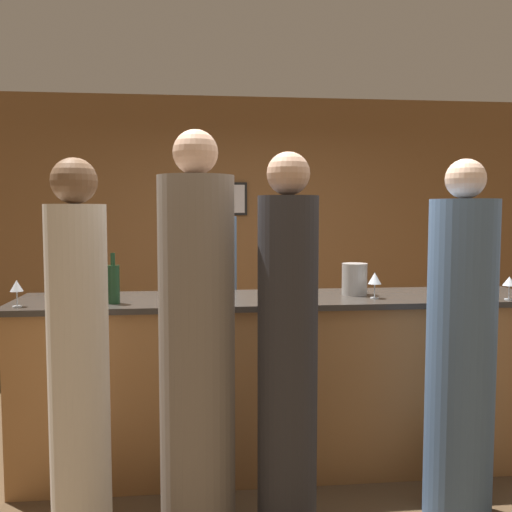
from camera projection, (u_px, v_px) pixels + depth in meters
ground_plane at (281, 464)px, 3.66m from camera, size 14.00×14.00×0.00m
back_wall at (246, 232)px, 6.00m from camera, size 8.00×0.08×2.80m
bar_counter at (282, 381)px, 3.62m from camera, size 3.27×0.70×1.08m
bartender at (217, 316)px, 4.25m from camera, size 0.30×0.30×1.78m
guest_0 at (79, 360)px, 2.78m from camera, size 0.29×0.29×1.87m
guest_1 at (461, 353)px, 2.98m from camera, size 0.35×0.35×1.89m
guest_3 at (287, 357)px, 2.79m from camera, size 0.30×0.30×1.90m
guest_4 at (197, 349)px, 2.82m from camera, size 0.38×0.38×2.01m
wine_bottle_0 at (113, 283)px, 3.30m from camera, size 0.07×0.07×0.30m
wine_bottle_1 at (169, 275)px, 3.73m from camera, size 0.08×0.08×0.29m
wine_bottle_2 at (59, 276)px, 3.69m from camera, size 0.08×0.08×0.30m
ice_bucket at (355, 279)px, 3.66m from camera, size 0.16×0.16×0.20m
wine_glass_0 at (96, 282)px, 3.37m from camera, size 0.07×0.07×0.15m
wine_glass_1 at (299, 281)px, 3.41m from camera, size 0.07×0.07×0.16m
wine_glass_2 at (17, 287)px, 3.19m from camera, size 0.07×0.07×0.15m
wine_glass_3 at (509, 282)px, 3.45m from camera, size 0.08×0.08×0.14m
wine_glass_4 at (479, 282)px, 3.43m from camera, size 0.08×0.08×0.14m
wine_glass_5 at (375, 279)px, 3.50m from camera, size 0.08×0.08×0.16m
wine_glass_6 at (214, 276)px, 3.53m from camera, size 0.06×0.06×0.17m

